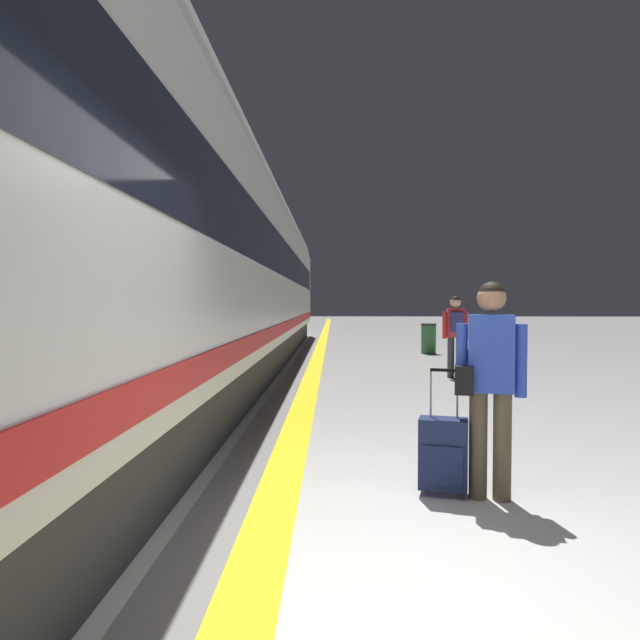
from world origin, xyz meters
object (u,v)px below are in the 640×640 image
Objects in this scene: high_speed_train at (178,243)px; passenger_near at (456,329)px; rolling_suitcase_foreground at (443,453)px; suitcase_near at (473,363)px; waste_bin at (429,338)px; traveller_foreground at (489,374)px.

high_speed_train is 5.78m from passenger_near.
suitcase_near is at bearing 74.33° from rolling_suitcase_foreground.
high_speed_train is 38.57× the size of waste_bin.
rolling_suitcase_foreground is (-0.33, 0.07, -0.65)m from traveller_foreground.
passenger_near reaches higher than suitcase_near.
rolling_suitcase_foreground is 7.18m from suitcase_near.
high_speed_train reaches higher than traveller_foreground.
passenger_near is 1.84× the size of waste_bin.
high_speed_train is 20.95× the size of passenger_near.
suitcase_near is at bearing 23.12° from high_speed_train.
waste_bin is at bearing 55.58° from high_speed_train.
rolling_suitcase_foreground reaches higher than suitcase_near.
traveller_foreground reaches higher than rolling_suitcase_foreground.
suitcase_near is (1.94, 6.91, -0.01)m from rolling_suitcase_foreground.
traveller_foreground is at bearing -102.95° from suitcase_near.
high_speed_train is 20.63× the size of traveller_foreground.
suitcase_near is at bearing 77.05° from traveller_foreground.
waste_bin is (5.40, 7.88, -2.05)m from high_speed_train.
passenger_near is (1.29, 7.12, 0.01)m from traveller_foreground.
waste_bin is at bearing 82.48° from traveller_foreground.
high_speed_train is 6.19m from traveller_foreground.
traveller_foreground is 1.74× the size of suitcase_near.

